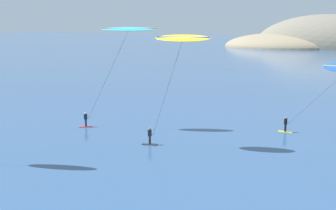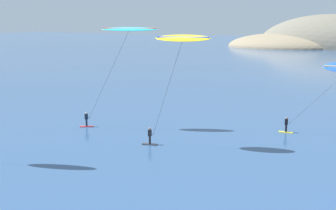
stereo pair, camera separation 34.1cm
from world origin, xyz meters
The scene contains 2 objects.
kitesurfer_yellow centered at (-4.91, 27.86, 9.57)m, with size 6.54×2.88×10.64m.
kitesurfer_cyan centered at (-13.26, 31.49, 10.15)m, with size 8.54×4.27×11.20m.
Camera 2 is at (12.40, -6.57, 11.91)m, focal length 45.00 mm.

